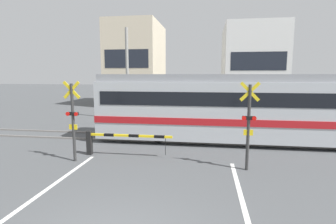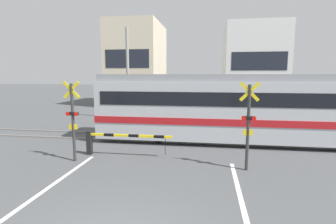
# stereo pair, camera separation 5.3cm
# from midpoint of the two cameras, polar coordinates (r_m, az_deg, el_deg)

# --- Properties ---
(rail_track_near) EXTENTS (50.00, 0.10, 0.08)m
(rail_track_near) POSITION_cam_midpoint_polar(r_m,az_deg,el_deg) (13.04, 0.16, -6.54)
(rail_track_near) COLOR gray
(rail_track_near) RESTS_ON ground_plane
(rail_track_far) EXTENTS (50.00, 0.10, 0.08)m
(rail_track_far) POSITION_cam_midpoint_polar(r_m,az_deg,el_deg) (14.42, 0.99, -5.11)
(rail_track_far) COLOR gray
(rail_track_far) RESTS_ON ground_plane
(road_stripe_left) EXTENTS (0.14, 9.58, 0.01)m
(road_stripe_left) POSITION_cam_midpoint_polar(r_m,az_deg,el_deg) (7.60, -32.42, -19.31)
(road_stripe_left) COLOR white
(road_stripe_left) RESTS_ON ground_plane
(commuter_train) EXTENTS (16.10, 2.72, 3.37)m
(commuter_train) POSITION_cam_midpoint_polar(r_m,az_deg,el_deg) (13.54, 19.60, 1.11)
(commuter_train) COLOR #B7BCC1
(commuter_train) RESTS_ON ground_plane
(crossing_barrier_near) EXTENTS (3.62, 0.20, 1.01)m
(crossing_barrier_near) POSITION_cam_midpoint_polar(r_m,az_deg,el_deg) (11.16, -12.51, -5.82)
(crossing_barrier_near) COLOR black
(crossing_barrier_near) RESTS_ON ground_plane
(crossing_barrier_far) EXTENTS (3.62, 0.20, 1.01)m
(crossing_barrier_far) POSITION_cam_midpoint_polar(r_m,az_deg,el_deg) (16.35, 9.38, -1.30)
(crossing_barrier_far) COLOR black
(crossing_barrier_far) RESTS_ON ground_plane
(crossing_signal_left) EXTENTS (0.68, 0.15, 3.11)m
(crossing_signal_left) POSITION_cam_midpoint_polar(r_m,az_deg,el_deg) (10.65, -20.13, -1.17)
(crossing_signal_left) COLOR #333333
(crossing_signal_left) RESTS_ON ground_plane
(crossing_signal_right) EXTENTS (0.68, 0.15, 3.11)m
(crossing_signal_right) POSITION_cam_midpoint_polar(r_m,az_deg,el_deg) (9.46, 16.99, -2.15)
(crossing_signal_right) COLOR #333333
(crossing_signal_right) RESTS_ON ground_plane
(building_left_of_street) EXTENTS (5.21, 7.84, 8.84)m
(building_left_of_street) POSITION_cam_midpoint_polar(r_m,az_deg,el_deg) (29.82, -6.80, 10.17)
(building_left_of_street) COLOR beige
(building_left_of_street) RESTS_ON ground_plane
(building_right_of_street) EXTENTS (5.78, 7.84, 8.26)m
(building_right_of_street) POSITION_cam_midpoint_polar(r_m,az_deg,el_deg) (29.10, 17.59, 9.33)
(building_right_of_street) COLOR white
(building_right_of_street) RESTS_ON ground_plane
(utility_pole_streetside) EXTENTS (0.22, 0.22, 6.68)m
(utility_pole_streetside) POSITION_cam_midpoint_polar(r_m,az_deg,el_deg) (19.53, -8.93, 8.03)
(utility_pole_streetside) COLOR gray
(utility_pole_streetside) RESTS_ON ground_plane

